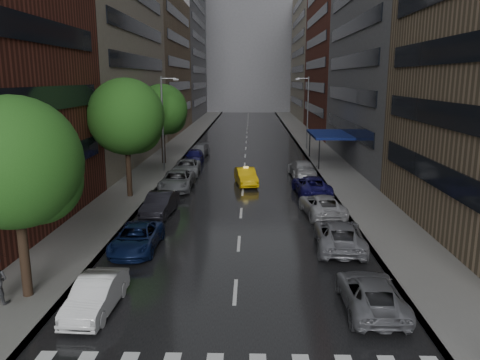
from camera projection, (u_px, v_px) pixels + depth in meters
The scene contains 16 objects.
ground at pixel (231, 344), 16.15m from camera, with size 220.00×220.00×0.00m, color gray.
road at pixel (246, 144), 64.99m from camera, with size 14.00×140.00×0.01m, color black.
sidewalk_left at pixel (182, 143), 65.18m from camera, with size 4.00×140.00×0.15m, color gray.
sidewalk_right at pixel (311, 144), 64.77m from camera, with size 4.00×140.00×0.15m, color gray.
buildings_left at pixel (148, 31), 70.50m from camera, with size 8.00×108.00×38.00m.
buildings_right at pixel (350, 36), 67.99m from camera, with size 8.05×109.10×36.00m.
building_far at pixel (249, 52), 127.99m from camera, with size 40.00×14.00×32.00m, color slate.
tree_near at pixel (15, 163), 18.26m from camera, with size 5.26×5.26×8.39m.
tree_mid at pixel (126, 117), 34.52m from camera, with size 5.67×5.67×9.04m.
tree_far at pixel (162, 110), 48.57m from camera, with size 5.29×5.29×8.43m.
taxi at pixel (246, 177), 40.06m from camera, with size 1.53×4.40×1.45m, color #DDA90B.
parked_cars_left at pixel (177, 181), 38.40m from camera, with size 2.58×41.87×1.58m.
parked_cars_right at pixel (321, 204), 31.40m from camera, with size 2.88×30.84×1.53m.
street_lamp_left at pixel (163, 122), 44.58m from camera, with size 1.74×0.22×9.00m.
street_lamp_right at pixel (307, 111), 58.89m from camera, with size 1.74×0.22×9.00m.
awning at pixel (330, 135), 49.47m from camera, with size 4.00×8.00×3.12m.
Camera 1 is at (0.63, -14.56, 8.98)m, focal length 35.00 mm.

